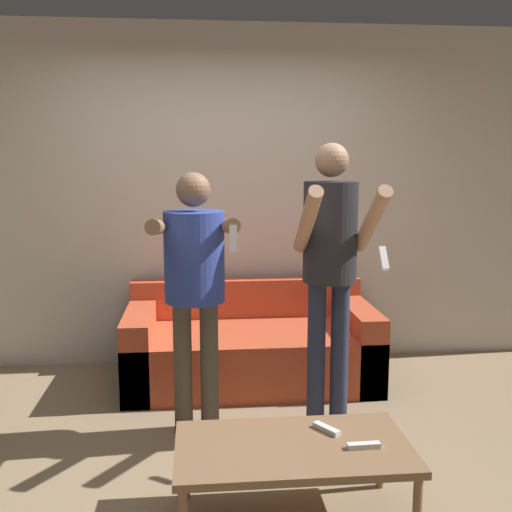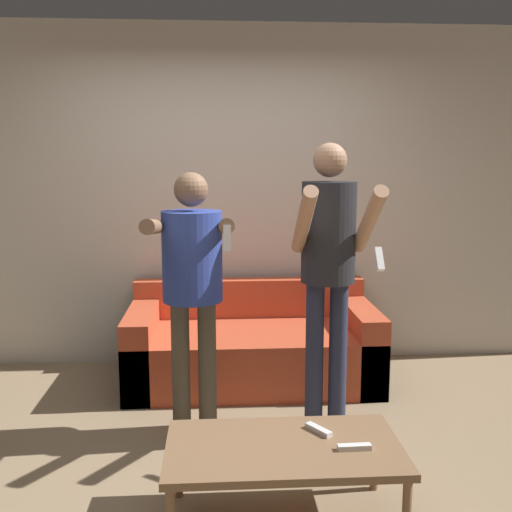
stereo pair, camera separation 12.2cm
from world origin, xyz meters
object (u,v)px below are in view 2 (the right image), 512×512
at_px(couch, 252,347).
at_px(remote_far, 319,430).
at_px(person_standing_right, 329,255).
at_px(coffee_table, 284,452).
at_px(person_standing_left, 192,272).
at_px(remote_near, 354,447).

xyz_separation_m(couch, remote_far, (0.21, -1.71, 0.14)).
xyz_separation_m(person_standing_right, coffee_table, (-0.37, -0.94, -0.75)).
relative_size(person_standing_left, remote_near, 10.48).
relative_size(couch, coffee_table, 1.72).
distance_m(person_standing_right, remote_far, 1.10).
distance_m(person_standing_right, coffee_table, 1.26).
bearing_deg(couch, person_standing_left, -114.54).
xyz_separation_m(person_standing_right, remote_near, (-0.06, -1.01, -0.70)).
distance_m(remote_near, remote_far, 0.22).
relative_size(couch, remote_near, 12.10).
bearing_deg(coffee_table, remote_near, -11.83).
bearing_deg(remote_far, coffee_table, -146.88).
bearing_deg(couch, remote_far, -82.90).
xyz_separation_m(couch, coffee_table, (0.03, -1.82, 0.10)).
bearing_deg(person_standing_left, couch, 65.46).
height_order(person_standing_left, person_standing_right, person_standing_right).
relative_size(couch, remote_far, 12.65).
xyz_separation_m(coffee_table, remote_far, (0.18, 0.12, 0.05)).
height_order(person_standing_left, remote_far, person_standing_left).
xyz_separation_m(person_standing_left, remote_far, (0.61, -0.83, -0.61)).
relative_size(person_standing_right, remote_far, 12.11).
xyz_separation_m(person_standing_left, remote_near, (0.74, -1.01, -0.61)).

